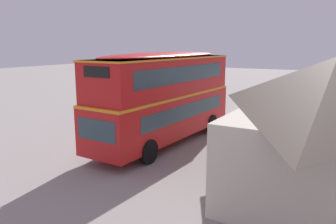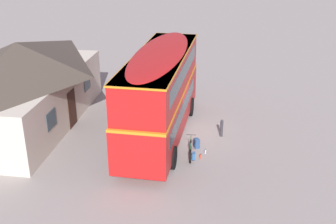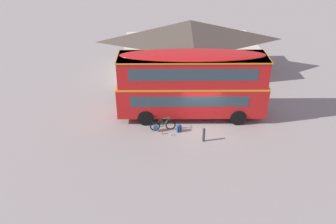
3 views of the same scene
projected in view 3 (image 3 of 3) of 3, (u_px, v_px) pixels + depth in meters
ground_plane at (201, 126)px, 24.50m from camera, size 120.00×120.00×0.00m
double_decker_bus at (192, 82)px, 24.38m from camera, size 10.32×3.15×4.79m
touring_bicycle at (162, 126)px, 23.83m from camera, size 1.73×0.52×1.00m
backpack_on_ground at (179, 128)px, 23.76m from camera, size 0.39×0.37×0.53m
water_bottle_clear_plastic at (171, 134)px, 23.40m from camera, size 0.07×0.07×0.24m
water_bottle_red_squeeze at (162, 133)px, 23.54m from camera, size 0.08×0.08×0.26m
pub_building at (190, 46)px, 31.44m from camera, size 11.72×6.26×4.73m
kerb_bollard at (204, 134)px, 22.66m from camera, size 0.16×0.16×0.97m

